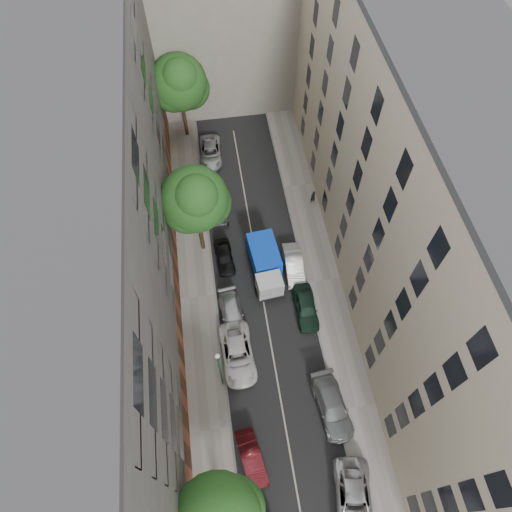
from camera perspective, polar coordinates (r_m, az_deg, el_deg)
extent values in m
plane|color=#4C4C49|center=(39.74, 0.66, -4.17)|extent=(120.00, 120.00, 0.00)
cube|color=black|center=(39.73, 0.66, -4.16)|extent=(8.00, 44.00, 0.02)
cube|color=gray|center=(39.62, -7.26, -5.13)|extent=(3.00, 44.00, 0.15)
cube|color=gray|center=(40.49, 8.38, -3.05)|extent=(3.00, 44.00, 0.15)
cube|color=#4A4845|center=(32.04, -18.99, 1.81)|extent=(8.00, 44.00, 20.00)
cube|color=tan|center=(34.16, 19.50, 6.35)|extent=(8.00, 44.00, 20.00)
cube|color=gray|center=(53.22, -4.53, 28.48)|extent=(18.00, 12.00, 18.00)
cube|color=black|center=(40.00, 1.19, -1.79)|extent=(2.73, 5.87, 0.32)
cube|color=silver|center=(38.22, 1.69, -3.65)|extent=(2.25, 1.87, 1.79)
cube|color=#0D4FFF|center=(39.53, 1.00, 0.19)|extent=(2.66, 3.99, 1.90)
cylinder|color=black|center=(39.09, 0.20, -4.59)|extent=(0.29, 0.88, 0.88)
cylinder|color=black|center=(39.28, 3.09, -4.20)|extent=(0.29, 0.88, 0.88)
cylinder|color=black|center=(40.89, -0.57, -0.05)|extent=(0.29, 0.88, 0.88)
cylinder|color=black|center=(41.08, 2.19, 0.30)|extent=(0.29, 0.88, 0.88)
imported|color=#4D0F14|center=(34.85, -0.59, -23.94)|extent=(2.06, 4.18, 1.32)
imported|color=silver|center=(36.60, -2.33, -12.16)|extent=(2.68, 5.51, 1.51)
imported|color=#B3B3B8|center=(38.07, -3.01, -7.17)|extent=(2.15, 4.53, 1.28)
imported|color=black|center=(40.75, -3.96, -0.07)|extent=(1.72, 3.83, 1.28)
imported|color=black|center=(43.92, -4.79, 6.14)|extent=(1.69, 4.41, 1.43)
imported|color=#B8B7BC|center=(48.83, -5.70, 12.80)|extent=(2.45, 4.91, 1.33)
imported|color=#B8B9BD|center=(35.12, 12.13, -27.68)|extent=(3.24, 5.66, 1.49)
imported|color=slate|center=(35.87, 9.48, -18.04)|extent=(2.64, 5.35, 1.50)
imported|color=#142E21|center=(38.38, 6.26, -6.37)|extent=(1.83, 4.36, 1.47)
imported|color=silver|center=(40.25, 4.73, -1.10)|extent=(1.68, 4.40, 1.43)
sphere|color=#1B4E1A|center=(29.80, -2.88, -29.09)|extent=(3.77, 3.77, 3.77)
cylinder|color=#382619|center=(40.65, -6.84, 2.40)|extent=(0.36, 0.36, 3.38)
cylinder|color=#382619|center=(38.31, -7.27, 4.85)|extent=(0.24, 0.24, 2.42)
sphere|color=#1B4E1A|center=(36.45, -7.68, 7.07)|extent=(5.42, 5.42, 5.42)
sphere|color=#1B4E1A|center=(37.58, -6.16, 6.61)|extent=(4.06, 4.06, 4.06)
sphere|color=#1B4E1A|center=(36.70, -8.59, 5.67)|extent=(3.79, 3.79, 3.79)
sphere|color=#1B4E1A|center=(34.97, -7.48, 7.41)|extent=(3.52, 3.52, 3.52)
cylinder|color=#382619|center=(50.77, -8.82, 16.17)|extent=(0.36, 0.36, 3.18)
cylinder|color=#382619|center=(49.02, -9.26, 18.54)|extent=(0.24, 0.24, 2.27)
sphere|color=#1B4E1A|center=(47.65, -9.65, 20.59)|extent=(5.50, 5.50, 5.50)
sphere|color=#1B4E1A|center=(48.60, -8.37, 20.01)|extent=(4.13, 4.13, 4.13)
sphere|color=#1B4E1A|center=(47.67, -10.38, 19.50)|extent=(3.85, 3.85, 3.85)
sphere|color=#1B4E1A|center=(46.30, -9.55, 21.19)|extent=(3.58, 3.58, 3.58)
cylinder|color=#185423|center=(33.67, -4.48, -14.14)|extent=(0.14, 0.14, 6.10)
sphere|color=silver|center=(30.69, -4.88, -12.34)|extent=(0.36, 0.36, 0.36)
imported|color=black|center=(44.62, 7.13, 7.37)|extent=(0.66, 0.55, 1.55)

